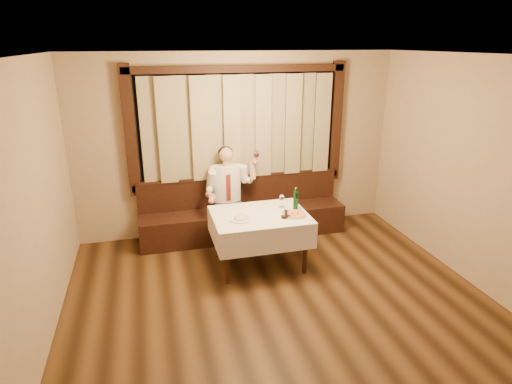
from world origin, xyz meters
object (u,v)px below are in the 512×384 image
object	(u,v)px
pasta_cream	(240,217)
seated_man	(228,188)
banquette	(243,216)
cruet_caddy	(286,215)
dining_table	(260,221)
pasta_red	(242,216)
green_bottle	(296,200)
pizza	(295,214)

from	to	relation	value
pasta_cream	seated_man	bearing A→B (deg)	87.35
banquette	cruet_caddy	xyz separation A→B (m)	(0.29, -1.24, 0.49)
dining_table	pasta_cream	xyz separation A→B (m)	(-0.29, -0.12, 0.15)
banquette	cruet_caddy	world-z (taller)	banquette
seated_man	pasta_cream	bearing A→B (deg)	-92.65
banquette	pasta_red	bearing A→B (deg)	-103.56
green_bottle	dining_table	bearing A→B (deg)	-176.88
banquette	dining_table	world-z (taller)	banquette
pizza	seated_man	distance (m)	1.29
banquette	seated_man	bearing A→B (deg)	-159.63
seated_man	green_bottle	bearing A→B (deg)	-50.15
banquette	pasta_cream	world-z (taller)	banquette
dining_table	green_bottle	xyz separation A→B (m)	(0.51, 0.03, 0.24)
seated_man	pasta_red	bearing A→B (deg)	-91.24
dining_table	seated_man	distance (m)	0.98
pizza	green_bottle	bearing A→B (deg)	67.60
dining_table	pizza	bearing A→B (deg)	-19.96
pasta_cream	seated_man	world-z (taller)	seated_man
dining_table	pizza	xyz separation A→B (m)	(0.44, -0.16, 0.12)
banquette	pasta_red	distance (m)	1.23
pasta_cream	cruet_caddy	xyz separation A→B (m)	(0.58, -0.10, 0.00)
pizza	pasta_cream	xyz separation A→B (m)	(-0.73, 0.04, 0.03)
pasta_cream	cruet_caddy	size ratio (longest dim) A/B	2.40
pizza	cruet_caddy	distance (m)	0.16
seated_man	cruet_caddy	bearing A→B (deg)	-65.09
pasta_cream	dining_table	bearing A→B (deg)	22.41
pizza	seated_man	size ratio (longest dim) A/B	0.21
dining_table	pasta_cream	world-z (taller)	pasta_cream
cruet_caddy	seated_man	bearing A→B (deg)	107.09
pasta_red	pizza	bearing A→B (deg)	-6.74
pasta_red	green_bottle	world-z (taller)	green_bottle
pasta_cream	cruet_caddy	bearing A→B (deg)	-9.32
pizza	green_bottle	world-z (taller)	green_bottle
pizza	pasta_cream	distance (m)	0.73
pizza	seated_man	world-z (taller)	seated_man
banquette	seated_man	size ratio (longest dim) A/B	2.20
dining_table	seated_man	size ratio (longest dim) A/B	0.87
green_bottle	cruet_caddy	distance (m)	0.34
pasta_red	pasta_cream	size ratio (longest dim) A/B	0.83
pizza	pasta_red	size ratio (longest dim) A/B	1.30
cruet_caddy	seated_man	xyz separation A→B (m)	(-0.53, 1.15, 0.04)
pizza	cruet_caddy	size ratio (longest dim) A/B	2.59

